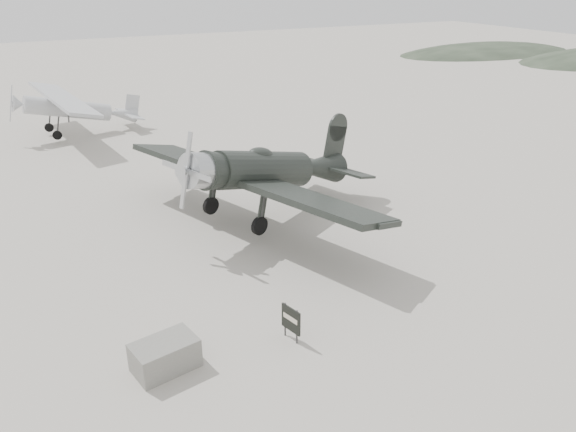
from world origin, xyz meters
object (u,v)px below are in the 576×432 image
equipment_block (165,355)px  lowwing_monoplane (269,170)px  highwing_monoplane (73,105)px  sign_board (291,320)px

equipment_block → lowwing_monoplane: bearing=49.1°
lowwing_monoplane → equipment_block: (-6.86, -7.91, -1.87)m
lowwing_monoplane → highwing_monoplane: lowwing_monoplane is taller
highwing_monoplane → sign_board: size_ratio=10.04×
sign_board → highwing_monoplane: bearing=81.1°
equipment_block → sign_board: 3.74m
highwing_monoplane → sign_board: (2.59, -26.46, -1.34)m
highwing_monoplane → equipment_block: highwing_monoplane is taller
lowwing_monoplane → equipment_block: size_ratio=7.70×
lowwing_monoplane → sign_board: size_ratio=11.70×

